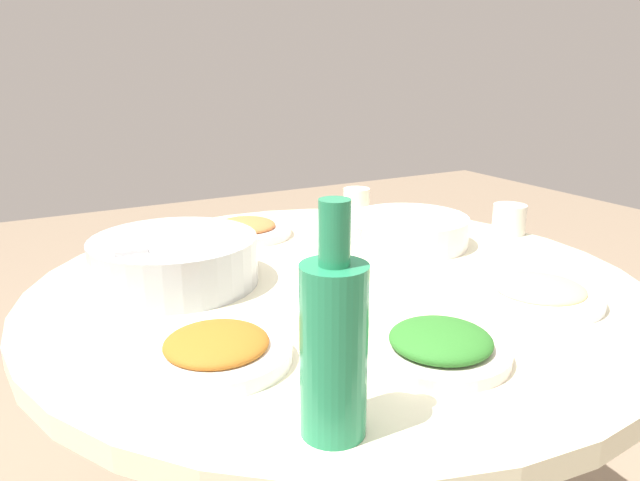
% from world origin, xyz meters
% --- Properties ---
extents(round_dining_table, '(1.15, 1.15, 0.76)m').
position_xyz_m(round_dining_table, '(0.00, 0.00, 0.66)').
color(round_dining_table, '#99999E').
rests_on(round_dining_table, ground).
extents(rice_bowl, '(0.31, 0.31, 0.10)m').
position_xyz_m(rice_bowl, '(0.14, 0.27, 0.81)').
color(rice_bowl, '#B2B5BA').
rests_on(rice_bowl, round_dining_table).
extents(soup_bowl, '(0.26, 0.29, 0.07)m').
position_xyz_m(soup_bowl, '(0.12, -0.26, 0.79)').
color(soup_bowl, white).
rests_on(soup_bowl, round_dining_table).
extents(dish_greens, '(0.20, 0.20, 0.05)m').
position_xyz_m(dish_greens, '(-0.34, 0.03, 0.78)').
color(dish_greens, silver).
rests_on(dish_greens, round_dining_table).
extents(dish_stirfry, '(0.21, 0.21, 0.04)m').
position_xyz_m(dish_stirfry, '(-0.19, 0.31, 0.78)').
color(dish_stirfry, white).
rests_on(dish_stirfry, round_dining_table).
extents(dish_tofu_braise, '(0.22, 0.22, 0.04)m').
position_xyz_m(dish_tofu_braise, '(0.37, 0.04, 0.78)').
color(dish_tofu_braise, silver).
rests_on(dish_tofu_braise, round_dining_table).
extents(dish_noodles, '(0.22, 0.22, 0.04)m').
position_xyz_m(dish_noodles, '(-0.26, -0.25, 0.78)').
color(dish_noodles, white).
rests_on(dish_noodles, round_dining_table).
extents(green_bottle, '(0.07, 0.07, 0.27)m').
position_xyz_m(green_bottle, '(-0.41, 0.25, 0.87)').
color(green_bottle, '#248356').
rests_on(green_bottle, round_dining_table).
extents(tea_cup_near, '(0.07, 0.07, 0.07)m').
position_xyz_m(tea_cup_near, '(0.42, -0.31, 0.79)').
color(tea_cup_near, beige).
rests_on(tea_cup_near, round_dining_table).
extents(tea_cup_far, '(0.08, 0.08, 0.07)m').
position_xyz_m(tea_cup_far, '(0.08, -0.53, 0.79)').
color(tea_cup_far, silver).
rests_on(tea_cup_far, round_dining_table).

